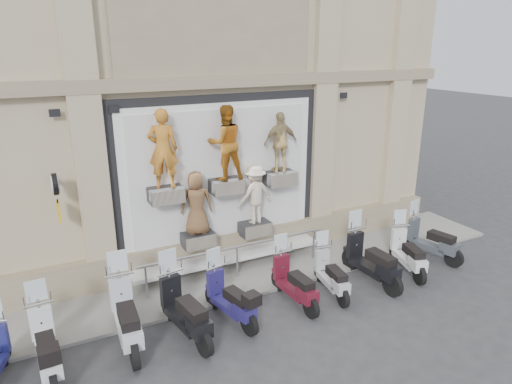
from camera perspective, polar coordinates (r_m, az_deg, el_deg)
ground at (r=10.32m, az=2.49°, el=-15.58°), size 90.00×90.00×0.00m
sidewalk at (r=11.90m, az=-2.56°, el=-10.42°), size 16.00×2.20×0.08m
building at (r=15.08m, az=-11.10°, el=18.83°), size 14.00×8.60×12.00m
shop_vitrine at (r=11.54m, az=-3.95°, el=1.56°), size 5.60×0.83×4.30m
guard_rail at (r=11.63m, az=-2.38°, el=-8.79°), size 5.06×0.10×0.93m
clock_sign_bracket at (r=10.34m, az=-23.74°, el=0.14°), size 0.10×0.80×1.02m
scooter_b at (r=9.25m, az=-24.94°, el=-15.96°), size 0.67×1.97×1.58m
scooter_c at (r=9.47m, az=-16.03°, el=-13.50°), size 0.75×2.17×1.73m
scooter_d at (r=9.46m, az=-8.96°, el=-13.18°), size 0.92×2.13×1.68m
scooter_e at (r=9.90m, az=-3.28°, el=-12.10°), size 0.90×1.90×1.49m
scooter_f at (r=10.52m, az=4.83°, el=-10.17°), size 0.61×1.86×1.49m
scooter_g at (r=11.04m, az=9.44°, el=-9.25°), size 0.77×1.76×1.39m
scooter_h at (r=11.67m, az=14.32°, el=-7.17°), size 0.68×2.11×1.70m
scooter_i at (r=12.50m, az=18.55°, el=-6.32°), size 1.08×1.94×1.51m
scooter_j at (r=13.48m, az=21.17°, el=-4.73°), size 0.95×1.98×1.55m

